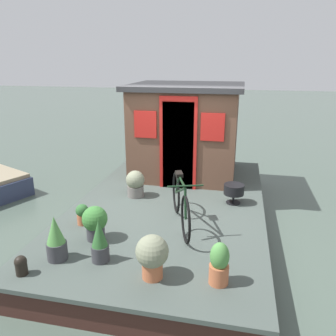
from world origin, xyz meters
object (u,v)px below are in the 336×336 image
(potted_plant_rosemary, at_px, (219,264))
(potted_plant_basil, at_px, (152,255))
(charcoal_grill, at_px, (234,190))
(potted_plant_lavender, at_px, (56,239))
(houseboat_cabin, at_px, (186,130))
(potted_plant_succulent, at_px, (95,222))
(potted_plant_thyme, at_px, (82,214))
(potted_plant_mint, at_px, (100,242))
(bicycle, at_px, (180,202))
(mooring_bollard, at_px, (21,265))
(potted_plant_fern, at_px, (135,183))

(potted_plant_rosemary, bearing_deg, potted_plant_basil, 94.44)
(potted_plant_rosemary, bearing_deg, charcoal_grill, -2.26)
(potted_plant_lavender, relative_size, charcoal_grill, 1.68)
(houseboat_cabin, xyz_separation_m, charcoal_grill, (-1.48, -1.10, -0.74))
(potted_plant_succulent, distance_m, potted_plant_thyme, 0.55)
(potted_plant_mint, relative_size, potted_plant_lavender, 0.96)
(bicycle, distance_m, potted_plant_thyme, 1.52)
(potted_plant_basil, bearing_deg, potted_plant_lavender, 84.93)
(houseboat_cabin, relative_size, potted_plant_succulent, 4.73)
(potted_plant_lavender, bearing_deg, potted_plant_basil, -95.07)
(potted_plant_succulent, height_order, charcoal_grill, potted_plant_succulent)
(mooring_bollard, bearing_deg, charcoal_grill, -41.92)
(potted_plant_fern, distance_m, potted_plant_mint, 2.14)
(potted_plant_rosemary, bearing_deg, potted_plant_succulent, 70.51)
(houseboat_cabin, bearing_deg, potted_plant_rosemary, -165.06)
(potted_plant_lavender, distance_m, potted_plant_thyme, 0.97)
(potted_plant_lavender, xyz_separation_m, mooring_bollard, (-0.39, 0.25, -0.16))
(potted_plant_basil, height_order, potted_plant_thyme, potted_plant_basil)
(potted_plant_lavender, bearing_deg, potted_plant_rosemary, -91.53)
(bicycle, relative_size, potted_plant_rosemary, 3.08)
(houseboat_cabin, xyz_separation_m, potted_plant_lavender, (-3.74, 1.03, -0.70))
(potted_plant_succulent, height_order, potted_plant_thyme, potted_plant_succulent)
(charcoal_grill, bearing_deg, potted_plant_mint, 144.05)
(potted_plant_succulent, xyz_separation_m, mooring_bollard, (-0.96, 0.52, -0.14))
(houseboat_cabin, height_order, potted_plant_succulent, houseboat_cabin)
(potted_plant_mint, height_order, potted_plant_lavender, potted_plant_lavender)
(potted_plant_thyme, relative_size, charcoal_grill, 0.92)
(bicycle, relative_size, potted_plant_fern, 3.19)
(bicycle, xyz_separation_m, potted_plant_rosemary, (-1.31, -0.68, -0.13))
(potted_plant_succulent, distance_m, charcoal_grill, 2.52)
(potted_plant_mint, distance_m, potted_plant_thyme, 1.11)
(potted_plant_fern, bearing_deg, potted_plant_basil, -157.96)
(potted_plant_mint, bearing_deg, potted_plant_rosemary, -95.22)
(potted_plant_succulent, height_order, potted_plant_lavender, potted_plant_lavender)
(houseboat_cabin, height_order, potted_plant_fern, houseboat_cabin)
(houseboat_cabin, xyz_separation_m, potted_plant_thyme, (-2.79, 1.15, -0.81))
(houseboat_cabin, distance_m, potted_plant_basil, 3.92)
(potted_plant_basil, height_order, potted_plant_rosemary, potted_plant_basil)
(potted_plant_fern, distance_m, mooring_bollard, 2.66)
(charcoal_grill, bearing_deg, houseboat_cabin, 36.81)
(potted_plant_fern, distance_m, charcoal_grill, 1.79)
(houseboat_cabin, distance_m, potted_plant_lavender, 3.95)
(potted_plant_succulent, xyz_separation_m, potted_plant_rosemary, (-0.63, -1.77, -0.02))
(potted_plant_mint, distance_m, mooring_bollard, 0.94)
(houseboat_cabin, relative_size, mooring_bollard, 9.59)
(houseboat_cabin, height_order, potted_plant_thyme, houseboat_cabin)
(potted_plant_lavender, height_order, potted_plant_thyme, potted_plant_lavender)
(potted_plant_succulent, bearing_deg, houseboat_cabin, -13.50)
(potted_plant_fern, relative_size, potted_plant_rosemary, 0.96)
(potted_plant_basil, distance_m, potted_plant_rosemary, 0.77)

